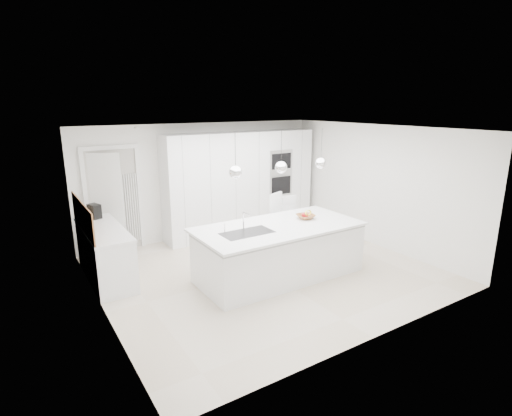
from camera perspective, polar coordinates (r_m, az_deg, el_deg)
floor at (r=7.23m, az=1.29°, el=-8.98°), size 5.50×5.50×0.00m
wall_back at (r=8.96m, az=-7.59°, el=3.96°), size 5.50×0.00×5.50m
wall_left at (r=5.82m, az=-21.82°, el=-2.92°), size 0.00×5.00×5.00m
ceiling at (r=6.63m, az=1.42°, el=11.21°), size 5.50×5.50×0.00m
tall_cabinets at (r=9.08m, az=-2.18°, el=3.58°), size 3.60×0.60×2.30m
oven_stack at (r=9.27m, az=3.61°, el=5.05°), size 0.62×0.04×1.05m
doorway_frame at (r=8.37m, az=-19.62°, el=0.87°), size 1.11×0.08×2.13m
hallway_door at (r=8.28m, az=-21.20°, el=0.44°), size 0.76×0.38×2.00m
radiator at (r=8.47m, az=-17.41°, el=0.00°), size 0.32×0.04×1.40m
left_base_cabinets at (r=7.25m, az=-20.73°, el=-6.25°), size 0.60×1.80×0.86m
left_worktop at (r=7.11m, az=-21.06°, el=-2.86°), size 0.62×1.82×0.04m
oak_backsplash at (r=6.99m, az=-23.56°, el=-1.09°), size 0.02×1.80×0.50m
island_base at (r=6.89m, az=3.40°, el=-6.36°), size 2.80×1.20×0.86m
island_worktop at (r=6.78m, az=3.21°, el=-2.68°), size 2.84×1.40×0.04m
island_sink at (r=6.42m, az=-1.27°, el=-4.25°), size 0.84×0.44×0.18m
island_tap at (r=6.54m, az=-1.82°, el=-1.78°), size 0.02×0.02×0.30m
pendant_left at (r=6.05m, az=-2.96°, el=5.13°), size 0.20×0.20×0.20m
pendant_mid at (r=6.51m, az=3.60°, el=5.80°), size 0.20×0.20×0.20m
pendant_right at (r=7.04m, az=9.24°, el=6.32°), size 0.20×0.20×0.20m
fruit_bowl at (r=7.21m, az=7.10°, el=-1.23°), size 0.35×0.35×0.08m
espresso_machine at (r=7.73m, az=-22.08°, el=-0.43°), size 0.22×0.28×0.26m
bar_stool_left at (r=7.76m, az=3.46°, el=-2.53°), size 0.58×0.67×1.22m
bar_stool_right at (r=8.16m, az=5.21°, el=-2.19°), size 0.38×0.51×1.08m
apple_a at (r=7.17m, az=7.17°, el=-1.06°), size 0.08×0.08×0.08m
apple_b at (r=7.19m, az=6.84°, el=-0.98°), size 0.08×0.08×0.08m
banana_bunch at (r=7.19m, az=7.46°, el=-0.69°), size 0.23×0.16×0.20m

